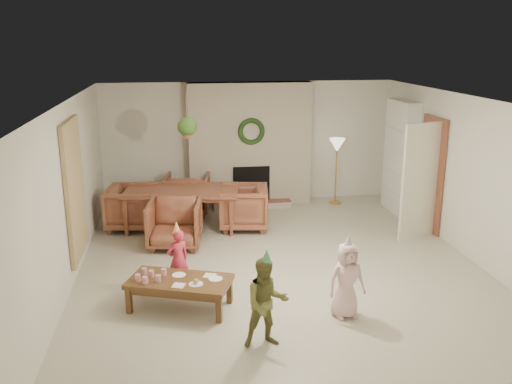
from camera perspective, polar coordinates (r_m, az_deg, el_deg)
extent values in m
plane|color=#B7B29E|center=(8.48, 2.42, -7.50)|extent=(7.00, 7.00, 0.00)
plane|color=white|center=(7.84, 2.63, 9.55)|extent=(7.00, 7.00, 0.00)
plane|color=silver|center=(11.44, -0.78, 5.19)|extent=(7.00, 0.00, 7.00)
plane|color=silver|center=(4.88, 10.37, -9.93)|extent=(7.00, 0.00, 7.00)
plane|color=silver|center=(8.07, -18.88, -0.15)|extent=(0.00, 7.00, 7.00)
plane|color=silver|center=(9.11, 21.40, 1.36)|extent=(0.00, 7.00, 7.00)
cube|color=maroon|center=(11.25, -0.64, 5.01)|extent=(2.50, 0.40, 2.50)
cube|color=maroon|center=(11.19, -0.38, -1.32)|extent=(1.60, 0.30, 0.12)
cube|color=black|center=(11.25, -0.51, 0.83)|extent=(0.75, 0.12, 0.75)
torus|color=#183714|center=(10.97, -0.48, 6.33)|extent=(0.54, 0.10, 0.54)
cylinder|color=gold|center=(11.62, 8.22, -1.08)|extent=(0.26, 0.26, 0.03)
cylinder|color=gold|center=(11.46, 8.34, 1.92)|extent=(0.03, 0.03, 1.24)
cone|color=beige|center=(11.33, 8.46, 4.85)|extent=(0.33, 0.33, 0.27)
cube|color=white|center=(11.08, 14.83, 3.53)|extent=(0.30, 1.00, 2.20)
cube|color=white|center=(11.22, 14.50, 0.28)|extent=(0.30, 0.92, 0.03)
cube|color=white|center=(11.12, 14.64, 2.27)|extent=(0.30, 0.92, 0.03)
cube|color=white|center=(11.04, 14.79, 4.29)|extent=(0.30, 0.92, 0.03)
cube|color=white|center=(10.97, 14.93, 6.33)|extent=(0.30, 0.92, 0.03)
cube|color=maroon|center=(11.04, 14.75, 0.77)|extent=(0.20, 0.40, 0.24)
cube|color=navy|center=(11.13, 14.50, 3.03)|extent=(0.20, 0.44, 0.24)
cube|color=#9F8D22|center=(10.92, 14.94, 4.85)|extent=(0.20, 0.36, 0.22)
cube|color=brown|center=(10.17, 17.81, 1.77)|extent=(0.05, 0.86, 2.04)
cube|color=beige|center=(9.68, 16.74, 1.05)|extent=(0.77, 0.32, 2.00)
cube|color=#C2B589|center=(8.26, -18.38, 0.24)|extent=(0.06, 1.20, 2.00)
imported|color=brown|center=(9.99, -7.75, -1.81)|extent=(2.17, 1.41, 0.72)
imported|color=brown|center=(9.13, -8.46, -3.27)|extent=(0.96, 0.98, 0.79)
imported|color=brown|center=(10.82, -7.16, -0.19)|extent=(0.96, 0.98, 0.79)
imported|color=brown|center=(10.13, -12.77, -1.58)|extent=(0.98, 0.96, 0.79)
imported|color=brown|center=(9.89, -1.32, -1.61)|extent=(0.98, 0.96, 0.79)
cylinder|color=tan|center=(9.23, -7.23, 8.19)|extent=(0.01, 0.01, 0.70)
cylinder|color=brown|center=(9.28, -7.16, 6.05)|extent=(0.16, 0.16, 0.12)
sphere|color=#2A4C19|center=(9.26, -7.18, 6.78)|extent=(0.32, 0.32, 0.32)
cube|color=brown|center=(7.10, -7.97, -9.22)|extent=(1.43, 1.04, 0.06)
cube|color=brown|center=(7.13, -7.94, -9.72)|extent=(1.30, 0.92, 0.08)
cube|color=brown|center=(7.17, -13.10, -10.98)|extent=(0.09, 0.09, 0.34)
cube|color=brown|center=(6.80, -3.89, -12.13)|extent=(0.09, 0.09, 0.34)
cube|color=brown|center=(7.60, -11.47, -9.28)|extent=(0.09, 0.09, 0.34)
cube|color=brown|center=(7.25, -2.78, -10.24)|extent=(0.09, 0.09, 0.34)
cylinder|color=white|center=(7.11, -12.20, -8.72)|extent=(0.09, 0.09, 0.09)
cylinder|color=white|center=(7.28, -11.58, -8.10)|extent=(0.09, 0.09, 0.09)
cylinder|color=white|center=(7.03, -11.46, -8.98)|extent=(0.09, 0.09, 0.09)
cylinder|color=white|center=(7.19, -10.85, -8.35)|extent=(0.09, 0.09, 0.09)
cylinder|color=white|center=(7.04, -10.16, -8.85)|extent=(0.09, 0.09, 0.09)
cylinder|color=white|center=(7.21, -9.58, -8.22)|extent=(0.09, 0.09, 0.09)
cylinder|color=white|center=(7.20, -8.04, -8.55)|extent=(0.23, 0.23, 0.01)
cylinder|color=white|center=(6.92, -6.29, -9.51)|extent=(0.23, 0.23, 0.01)
cylinder|color=white|center=(7.04, -4.24, -9.00)|extent=(0.23, 0.23, 0.01)
sphere|color=tan|center=(6.91, -6.30, -9.22)|extent=(0.09, 0.09, 0.07)
cube|color=#FFBBC8|center=(6.92, -8.07, -9.62)|extent=(0.19, 0.19, 0.01)
cube|color=#FFBBC8|center=(7.14, -4.84, -8.68)|extent=(0.19, 0.19, 0.01)
imported|color=#C32941|center=(7.57, -8.14, -7.03)|extent=(0.38, 0.33, 0.87)
cone|color=#F1F150|center=(7.40, -8.29, -3.66)|extent=(0.13, 0.13, 0.16)
imported|color=brown|center=(6.17, 1.09, -11.49)|extent=(0.53, 0.42, 1.04)
cone|color=#449F64|center=(5.94, 1.11, -6.70)|extent=(0.15, 0.15, 0.17)
imported|color=beige|center=(6.88, 9.42, -9.05)|extent=(0.50, 0.36, 0.96)
cone|color=#AFADB4|center=(6.69, 9.62, -5.01)|extent=(0.13, 0.13, 0.17)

